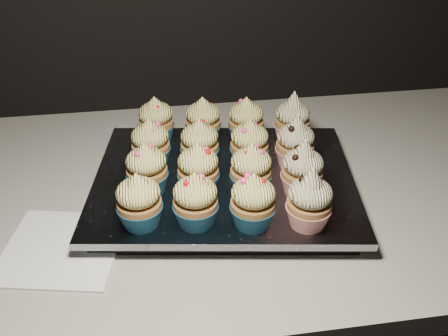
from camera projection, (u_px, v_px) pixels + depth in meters
name	position (u px, v px, depth m)	size (l,w,h in m)	color
worktop	(345.00, 181.00, 0.88)	(2.44, 0.64, 0.04)	beige
napkin	(62.00, 248.00, 0.70)	(0.16, 0.16, 0.00)	white
baking_tray	(224.00, 188.00, 0.81)	(0.38, 0.29, 0.02)	black
foil_lining	(224.00, 179.00, 0.80)	(0.41, 0.32, 0.01)	silver
cupcake_0	(139.00, 202.00, 0.68)	(0.06, 0.06, 0.08)	#185275
cupcake_1	(195.00, 201.00, 0.68)	(0.06, 0.06, 0.08)	#185275
cupcake_2	(253.00, 202.00, 0.68)	(0.06, 0.06, 0.08)	#185275
cupcake_3	(310.00, 201.00, 0.68)	(0.06, 0.06, 0.10)	red
cupcake_4	(147.00, 169.00, 0.74)	(0.06, 0.06, 0.08)	#185275
cupcake_5	(198.00, 170.00, 0.74)	(0.06, 0.06, 0.08)	#185275
cupcake_6	(251.00, 170.00, 0.74)	(0.06, 0.06, 0.08)	#185275
cupcake_7	(302.00, 170.00, 0.74)	(0.06, 0.06, 0.10)	red
cupcake_8	(151.00, 144.00, 0.81)	(0.06, 0.06, 0.08)	#185275
cupcake_9	(200.00, 144.00, 0.80)	(0.06, 0.06, 0.08)	#185275
cupcake_10	(249.00, 144.00, 0.80)	(0.06, 0.06, 0.08)	#185275
cupcake_11	(295.00, 143.00, 0.80)	(0.06, 0.06, 0.10)	red
cupcake_12	(156.00, 121.00, 0.87)	(0.06, 0.06, 0.08)	#185275
cupcake_13	(203.00, 121.00, 0.87)	(0.06, 0.06, 0.08)	#185275
cupcake_14	(246.00, 121.00, 0.87)	(0.06, 0.06, 0.08)	#185275
cupcake_15	(292.00, 120.00, 0.87)	(0.06, 0.06, 0.10)	red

